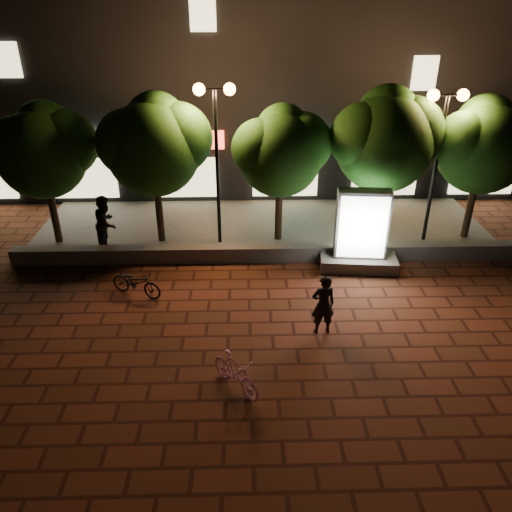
{
  "coord_description": "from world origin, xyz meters",
  "views": [
    {
      "loc": [
        -0.68,
        -10.05,
        7.57
      ],
      "look_at": [
        -0.37,
        1.5,
        1.46
      ],
      "focal_mm": 34.88,
      "sensor_mm": 36.0,
      "label": 1
    }
  ],
  "objects_px": {
    "tree_left": "(155,142)",
    "pedestrian": "(106,223)",
    "ad_kiosk": "(360,237)",
    "street_lamp_left": "(216,125)",
    "street_lamp_right": "(442,128)",
    "tree_far_left": "(43,148)",
    "tree_right": "(386,137)",
    "tree_far_right": "(485,142)",
    "rider": "(323,305)",
    "tree_mid": "(282,149)",
    "scooter_parked": "(136,282)",
    "scooter_pink": "(236,373)"
  },
  "relations": [
    {
      "from": "tree_far_left",
      "to": "street_lamp_left",
      "type": "xyz_separation_m",
      "value": [
        5.45,
        -0.26,
        0.74
      ]
    },
    {
      "from": "tree_far_left",
      "to": "tree_right",
      "type": "distance_m",
      "value": 10.81
    },
    {
      "from": "street_lamp_right",
      "to": "tree_mid",
      "type": "bearing_deg",
      "value": 176.96
    },
    {
      "from": "tree_mid",
      "to": "tree_far_right",
      "type": "distance_m",
      "value": 6.5
    },
    {
      "from": "scooter_pink",
      "to": "street_lamp_left",
      "type": "bearing_deg",
      "value": 54.91
    },
    {
      "from": "tree_left",
      "to": "pedestrian",
      "type": "relative_size",
      "value": 2.62
    },
    {
      "from": "ad_kiosk",
      "to": "scooter_parked",
      "type": "distance_m",
      "value": 6.77
    },
    {
      "from": "tree_right",
      "to": "pedestrian",
      "type": "distance_m",
      "value": 9.36
    },
    {
      "from": "scooter_pink",
      "to": "rider",
      "type": "height_order",
      "value": "rider"
    },
    {
      "from": "rider",
      "to": "scooter_parked",
      "type": "distance_m",
      "value": 5.32
    },
    {
      "from": "scooter_parked",
      "to": "scooter_pink",
      "type": "bearing_deg",
      "value": -119.86
    },
    {
      "from": "street_lamp_right",
      "to": "street_lamp_left",
      "type": "bearing_deg",
      "value": 180.0
    },
    {
      "from": "street_lamp_right",
      "to": "scooter_pink",
      "type": "relative_size",
      "value": 3.4
    },
    {
      "from": "tree_mid",
      "to": "scooter_pink",
      "type": "distance_m",
      "value": 7.98
    },
    {
      "from": "ad_kiosk",
      "to": "street_lamp_left",
      "type": "bearing_deg",
      "value": 158.3
    },
    {
      "from": "ad_kiosk",
      "to": "tree_left",
      "type": "bearing_deg",
      "value": 162.42
    },
    {
      "from": "tree_left",
      "to": "ad_kiosk",
      "type": "distance_m",
      "value": 7.04
    },
    {
      "from": "scooter_parked",
      "to": "pedestrian",
      "type": "bearing_deg",
      "value": 51.03
    },
    {
      "from": "scooter_parked",
      "to": "pedestrian",
      "type": "height_order",
      "value": "pedestrian"
    },
    {
      "from": "ad_kiosk",
      "to": "street_lamp_right",
      "type": "bearing_deg",
      "value": 33.29
    },
    {
      "from": "tree_left",
      "to": "tree_right",
      "type": "bearing_deg",
      "value": 0.0
    },
    {
      "from": "tree_left",
      "to": "pedestrian",
      "type": "distance_m",
      "value": 3.04
    },
    {
      "from": "tree_left",
      "to": "rider",
      "type": "bearing_deg",
      "value": -48.7
    },
    {
      "from": "tree_right",
      "to": "street_lamp_right",
      "type": "bearing_deg",
      "value": -9.1
    },
    {
      "from": "tree_mid",
      "to": "ad_kiosk",
      "type": "xyz_separation_m",
      "value": [
        2.31,
        -2.0,
        -2.2
      ]
    },
    {
      "from": "street_lamp_right",
      "to": "pedestrian",
      "type": "height_order",
      "value": "street_lamp_right"
    },
    {
      "from": "tree_mid",
      "to": "tree_far_right",
      "type": "height_order",
      "value": "tree_far_right"
    },
    {
      "from": "tree_far_right",
      "to": "street_lamp_right",
      "type": "relative_size",
      "value": 0.96
    },
    {
      "from": "scooter_pink",
      "to": "tree_left",
      "type": "bearing_deg",
      "value": 69.17
    },
    {
      "from": "street_lamp_left",
      "to": "scooter_pink",
      "type": "distance_m",
      "value": 7.96
    },
    {
      "from": "tree_right",
      "to": "ad_kiosk",
      "type": "bearing_deg",
      "value": -116.54
    },
    {
      "from": "tree_right",
      "to": "ad_kiosk",
      "type": "height_order",
      "value": "tree_right"
    },
    {
      "from": "street_lamp_right",
      "to": "tree_left",
      "type": "bearing_deg",
      "value": 178.32
    },
    {
      "from": "tree_left",
      "to": "tree_right",
      "type": "distance_m",
      "value": 7.3
    },
    {
      "from": "tree_far_left",
      "to": "tree_far_right",
      "type": "relative_size",
      "value": 0.97
    },
    {
      "from": "scooter_pink",
      "to": "scooter_parked",
      "type": "bearing_deg",
      "value": 86.18
    },
    {
      "from": "tree_far_right",
      "to": "tree_right",
      "type": "bearing_deg",
      "value": 180.0
    },
    {
      "from": "tree_left",
      "to": "street_lamp_left",
      "type": "relative_size",
      "value": 0.94
    },
    {
      "from": "tree_left",
      "to": "ad_kiosk",
      "type": "xyz_separation_m",
      "value": [
        6.3,
        -2.0,
        -2.42
      ]
    },
    {
      "from": "ad_kiosk",
      "to": "scooter_pink",
      "type": "xyz_separation_m",
      "value": [
        -3.75,
        -5.34,
        -0.58
      ]
    },
    {
      "from": "rider",
      "to": "scooter_parked",
      "type": "relative_size",
      "value": 1.03
    },
    {
      "from": "tree_left",
      "to": "scooter_parked",
      "type": "bearing_deg",
      "value": -94.5
    },
    {
      "from": "street_lamp_right",
      "to": "tree_far_left",
      "type": "bearing_deg",
      "value": 178.79
    },
    {
      "from": "rider",
      "to": "scooter_pink",
      "type": "bearing_deg",
      "value": 36.75
    },
    {
      "from": "tree_right",
      "to": "street_lamp_right",
      "type": "xyz_separation_m",
      "value": [
        1.64,
        -0.26,
        0.33
      ]
    },
    {
      "from": "ad_kiosk",
      "to": "tree_far_right",
      "type": "bearing_deg",
      "value": 25.46
    },
    {
      "from": "scooter_pink",
      "to": "rider",
      "type": "distance_m",
      "value": 2.95
    },
    {
      "from": "tree_far_left",
      "to": "scooter_parked",
      "type": "xyz_separation_m",
      "value": [
        3.23,
        -3.48,
        -2.88
      ]
    },
    {
      "from": "tree_right",
      "to": "rider",
      "type": "distance_m",
      "value": 6.55
    },
    {
      "from": "tree_left",
      "to": "street_lamp_right",
      "type": "distance_m",
      "value": 8.96
    }
  ]
}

